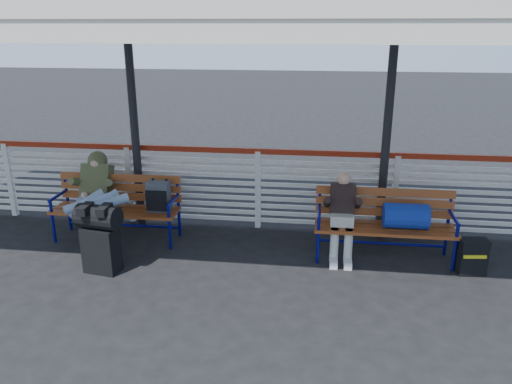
# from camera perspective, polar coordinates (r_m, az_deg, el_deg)

# --- Properties ---
(ground) EXTENTS (60.00, 60.00, 0.00)m
(ground) POSITION_cam_1_polar(r_m,az_deg,el_deg) (6.00, -2.10, -10.91)
(ground) COLOR black
(ground) RESTS_ON ground
(fence) EXTENTS (12.08, 0.08, 1.24)m
(fence) POSITION_cam_1_polar(r_m,az_deg,el_deg) (7.47, 0.22, 0.68)
(fence) COLOR silver
(fence) RESTS_ON ground
(canopy) EXTENTS (12.60, 3.60, 3.16)m
(canopy) POSITION_cam_1_polar(r_m,az_deg,el_deg) (6.09, -1.04, 19.38)
(canopy) COLOR silver
(canopy) RESTS_ON ground
(luggage_stack) EXTENTS (0.57, 0.38, 0.88)m
(luggage_stack) POSITION_cam_1_polar(r_m,az_deg,el_deg) (6.47, -17.40, -4.81)
(luggage_stack) COLOR black
(luggage_stack) RESTS_ON ground
(bench_left) EXTENTS (1.80, 0.56, 0.92)m
(bench_left) POSITION_cam_1_polar(r_m,az_deg,el_deg) (7.33, -14.38, -0.91)
(bench_left) COLOR brown
(bench_left) RESTS_ON ground
(bench_right) EXTENTS (1.80, 0.56, 0.92)m
(bench_right) POSITION_cam_1_polar(r_m,az_deg,el_deg) (6.71, 15.52, -2.80)
(bench_right) COLOR brown
(bench_right) RESTS_ON ground
(traveler_man) EXTENTS (0.93, 1.64, 0.77)m
(traveler_man) POSITION_cam_1_polar(r_m,az_deg,el_deg) (7.10, -17.88, -0.65)
(traveler_man) COLOR #8396B1
(traveler_man) RESTS_ON ground
(companion_person) EXTENTS (0.32, 0.66, 1.15)m
(companion_person) POSITION_cam_1_polar(r_m,az_deg,el_deg) (6.63, 9.81, -2.56)
(companion_person) COLOR beige
(companion_person) RESTS_ON ground
(suitcase_side) EXTENTS (0.35, 0.24, 0.46)m
(suitcase_side) POSITION_cam_1_polar(r_m,az_deg,el_deg) (6.77, 23.47, -6.80)
(suitcase_side) COLOR black
(suitcase_side) RESTS_ON ground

